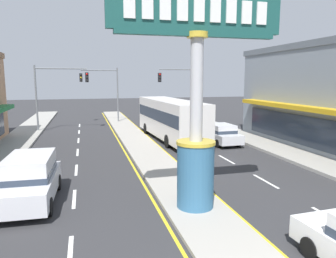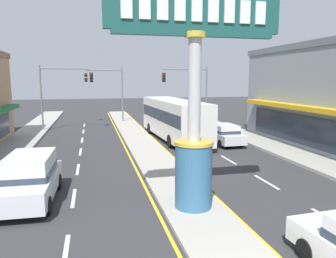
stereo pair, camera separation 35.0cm
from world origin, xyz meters
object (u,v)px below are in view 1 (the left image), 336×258
bus_near_right_lane (170,117)px  suv_near_left_lane (30,179)px  district_sign (196,112)px  sedan_kerb_right (177,117)px  traffic_light_left_side (56,86)px  sedan_far_right_lane (221,134)px  traffic_light_right_side (186,86)px  sedan_far_left_oncoming (153,120)px  traffic_light_median_far (104,86)px

bus_near_right_lane → suv_near_left_lane: size_ratio=2.43×
district_sign → suv_near_left_lane: (-6.12, 2.36, -2.73)m
district_sign → sedan_kerb_right: bearing=75.1°
traffic_light_left_side → sedan_far_right_lane: traffic_light_left_side is taller
traffic_light_right_side → suv_near_left_lane: traffic_light_right_side is taller
bus_near_right_lane → traffic_light_right_side: bearing=62.3°
traffic_light_right_side → sedan_far_right_lane: size_ratio=1.43×
suv_near_left_lane → sedan_far_left_oncoming: bearing=63.8°
traffic_light_right_side → sedan_kerb_right: size_ratio=1.42×
traffic_light_left_side → traffic_light_median_far: (4.74, 4.91, -0.05)m
district_sign → suv_near_left_lane: 7.10m
traffic_light_left_side → traffic_light_median_far: bearing=46.0°
sedan_far_left_oncoming → sedan_far_right_lane: bearing=-70.2°
suv_near_left_lane → bus_near_right_lane: bearing=52.4°
suv_near_left_lane → district_sign: bearing=-21.1°
sedan_far_right_lane → sedan_far_left_oncoming: (-3.30, 9.17, 0.00)m
district_sign → traffic_light_median_far: 25.78m
suv_near_left_lane → sedan_kerb_right: suv_near_left_lane is taller
traffic_light_right_side → bus_near_right_lane: traffic_light_right_side is taller
bus_near_right_lane → sedan_far_right_lane: 4.36m
bus_near_right_lane → suv_near_left_lane: bearing=-127.6°
bus_near_right_lane → sedan_kerb_right: 9.68m
sedan_far_right_lane → sedan_far_left_oncoming: same height
traffic_light_right_side → sedan_far_right_lane: 10.10m
traffic_light_left_side → traffic_light_right_side: bearing=-0.0°
sedan_far_right_lane → sedan_kerb_right: size_ratio=0.99×
traffic_light_right_side → traffic_light_median_far: 9.45m
bus_near_right_lane → traffic_light_median_far: bearing=110.8°
sedan_kerb_right → traffic_light_left_side: bearing=-170.1°
traffic_light_left_side → traffic_light_right_side: (12.81, -0.01, 0.00)m
district_sign → bus_near_right_lane: size_ratio=0.70×
district_sign → traffic_light_median_far: district_sign is taller
bus_near_right_lane → sedan_far_right_lane: bus_near_right_lane is taller
traffic_light_right_side → sedan_far_left_oncoming: 4.99m
traffic_light_right_side → bus_near_right_lane: (-3.59, -6.84, -2.38)m
bus_near_right_lane → sedan_far_right_lane: bearing=-38.6°
traffic_light_right_side → traffic_light_median_far: size_ratio=1.00×
traffic_light_left_side → sedan_far_left_oncoming: bearing=-2.0°
suv_near_left_lane → traffic_light_median_far: bearing=79.2°
bus_near_right_lane → suv_near_left_lane: 14.66m
suv_near_left_lane → sedan_far_left_oncoming: 20.21m
traffic_light_left_side → sedan_far_right_lane: 16.09m
district_sign → sedan_far_left_oncoming: size_ratio=1.82×
sedan_far_right_lane → sedan_kerb_right: bearing=90.0°
sedan_far_left_oncoming → suv_near_left_lane: bearing=-116.2°
traffic_light_right_side → bus_near_right_lane: 8.09m
bus_near_right_lane → sedan_kerb_right: bus_near_right_lane is taller
suv_near_left_lane → sedan_far_right_lane: bearing=36.2°
district_sign → traffic_light_median_far: (-1.66, 25.72, 0.48)m
traffic_light_right_side → sedan_far_left_oncoming: bearing=-175.0°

